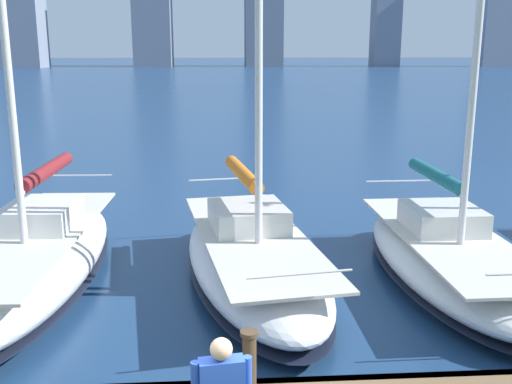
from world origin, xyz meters
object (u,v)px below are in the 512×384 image
sailboat_teal (447,255)px  mooring_post (249,360)px  sailboat_maroon (37,257)px  sailboat_orange (252,256)px

sailboat_teal → mooring_post: (4.87, 5.14, 0.39)m
sailboat_maroon → mooring_post: (-4.44, 5.35, 0.30)m
sailboat_maroon → sailboat_teal: bearing=178.7°
sailboat_teal → sailboat_orange: (4.50, -0.12, 0.04)m
sailboat_maroon → mooring_post: bearing=129.7°
sailboat_orange → sailboat_maroon: size_ratio=1.02×
sailboat_orange → mooring_post: size_ratio=14.50×
sailboat_orange → sailboat_maroon: bearing=-1.1°
mooring_post → sailboat_orange: bearing=-94.0°
sailboat_teal → sailboat_maroon: (9.31, -0.21, 0.09)m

